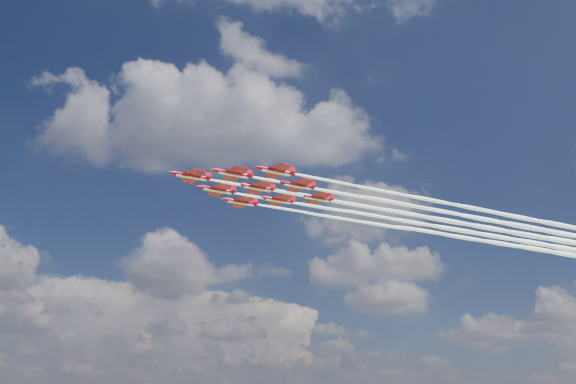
{
  "coord_description": "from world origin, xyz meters",
  "views": [
    {
      "loc": [
        5.46,
        -148.55,
        20.49
      ],
      "look_at": [
        4.27,
        -4.79,
        77.06
      ],
      "focal_mm": 35.0,
      "sensor_mm": 36.0,
      "label": 1
    }
  ],
  "objects": [
    {
      "name": "jet_lead",
      "position": [
        39.58,
        16.61,
        78.42
      ],
      "size": [
        128.99,
        65.8,
        2.94
      ],
      "rotation": [
        0.0,
        0.0,
        0.46
      ],
      "color": "#A6091A"
    },
    {
      "name": "jet_row2_port",
      "position": [
        50.77,
        15.05,
        78.42
      ],
      "size": [
        128.99,
        65.8,
        2.94
      ],
      "rotation": [
        0.0,
        0.0,
        0.46
      ],
      "color": "#A6091A"
    },
    {
      "name": "jet_row2_starb",
      "position": [
        45.21,
        26.4,
        78.42
      ],
      "size": [
        128.99,
        65.8,
        2.94
      ],
      "rotation": [
        0.0,
        0.0,
        0.46
      ],
      "color": "#A6091A"
    },
    {
      "name": "jet_row3_port",
      "position": [
        61.96,
        13.49,
        78.42
      ],
      "size": [
        128.99,
        65.8,
        2.94
      ],
      "rotation": [
        0.0,
        0.0,
        0.46
      ],
      "color": "#A6091A"
    },
    {
      "name": "jet_row3_centre",
      "position": [
        56.4,
        24.84,
        78.42
      ],
      "size": [
        128.99,
        65.8,
        2.94
      ],
      "rotation": [
        0.0,
        0.0,
        0.46
      ],
      "color": "#A6091A"
    },
    {
      "name": "jet_row3_starb",
      "position": [
        50.85,
        36.19,
        78.42
      ],
      "size": [
        128.99,
        65.8,
        2.94
      ],
      "rotation": [
        0.0,
        0.0,
        0.46
      ],
      "color": "#A6091A"
    },
    {
      "name": "jet_row4_port",
      "position": [
        67.59,
        23.28,
        78.42
      ],
      "size": [
        128.99,
        65.8,
        2.94
      ],
      "rotation": [
        0.0,
        0.0,
        0.46
      ],
      "color": "#A6091A"
    },
    {
      "name": "jet_row4_starb",
      "position": [
        62.04,
        34.63,
        78.42
      ],
      "size": [
        128.99,
        65.8,
        2.94
      ],
      "rotation": [
        0.0,
        0.0,
        0.46
      ],
      "color": "#A6091A"
    },
    {
      "name": "jet_tail",
      "position": [
        73.23,
        33.07,
        78.42
      ],
      "size": [
        128.99,
        65.8,
        2.94
      ],
      "rotation": [
        0.0,
        0.0,
        0.46
      ],
      "color": "#A6091A"
    }
  ]
}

